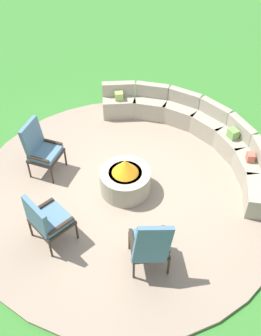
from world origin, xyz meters
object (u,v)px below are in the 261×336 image
Objects in this scene: curved_stone_bench at (197,132)px; lounge_chair_front_right at (46,219)px; lounge_chair_back_left at (150,245)px; fire_pit at (125,179)px; lounge_chair_front_left at (40,148)px.

curved_stone_bench is 3.68m from lounge_chair_front_right.
lounge_chair_back_left is at bearing -81.80° from curved_stone_bench.
lounge_chair_back_left reaches higher than lounge_chair_front_right.
lounge_chair_front_left reaches higher than fire_pit.
fire_pit is 0.22× the size of curved_stone_bench.
curved_stone_bench is (0.66, 1.89, 0.01)m from fire_pit.
fire_pit is at bearing -109.24° from curved_stone_bench.
lounge_chair_back_left is (1.11, -1.26, 0.28)m from fire_pit.
lounge_chair_back_left reaches higher than fire_pit.
lounge_chair_front_left is 1.70m from lounge_chair_front_right.
fire_pit is at bearing 89.01° from lounge_chair_front_right.
curved_stone_bench is 3.18m from lounge_chair_front_left.
curved_stone_bench is at bearing 70.76° from fire_pit.
fire_pit is at bearing 96.02° from lounge_chair_back_left.
fire_pit is 1.70m from lounge_chair_front_left.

